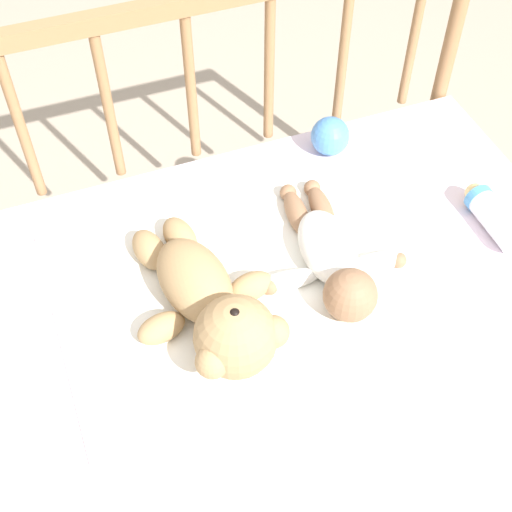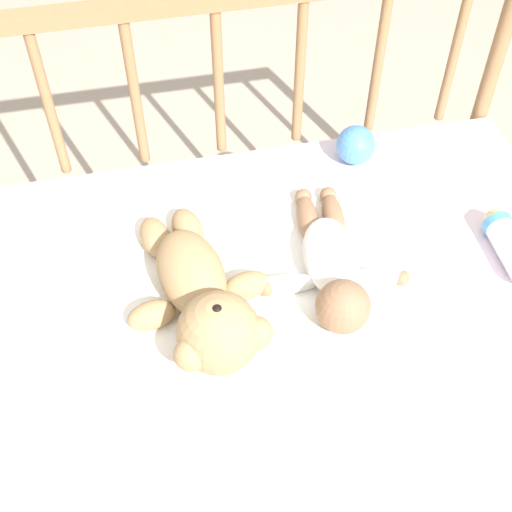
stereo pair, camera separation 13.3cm
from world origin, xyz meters
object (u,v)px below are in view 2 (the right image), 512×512
baby (333,266)px  baby_bottle (508,243)px  toy_ball (356,145)px  teddy_bear (203,299)px

baby → baby_bottle: 0.36m
baby → toy_ball: baby is taller
teddy_bear → baby_bottle: (0.61, 0.03, -0.03)m
baby → toy_ball: size_ratio=4.36×
teddy_bear → baby_bottle: size_ratio=2.46×
teddy_bear → toy_ball: 0.53m
baby → toy_ball: (0.14, 0.31, 0.01)m
baby → baby_bottle: bearing=-1.7°
baby → baby_bottle: (0.36, -0.01, -0.01)m
teddy_bear → baby_bottle: 0.61m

